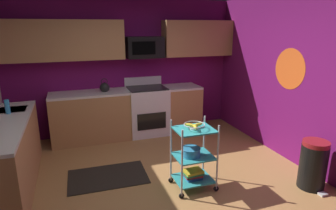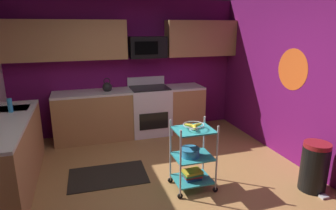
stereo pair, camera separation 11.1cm
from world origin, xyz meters
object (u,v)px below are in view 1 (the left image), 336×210
(kettle, at_px, (105,87))
(trash_can, at_px, (313,165))
(oven_range, at_px, (147,110))
(microwave, at_px, (144,47))
(dish_soap_bottle, at_px, (7,107))
(book_stack, at_px, (193,174))
(mixing_bowl_large, at_px, (191,152))
(fruit_bowl, at_px, (194,125))
(rolling_cart, at_px, (194,156))

(kettle, distance_m, trash_can, 3.61)
(trash_can, bearing_deg, oven_range, 119.90)
(microwave, xyz_separation_m, dish_soap_bottle, (-2.24, -1.07, -0.68))
(oven_range, distance_m, microwave, 1.23)
(book_stack, bearing_deg, mixing_bowl_large, 180.00)
(mixing_bowl_large, bearing_deg, trash_can, -18.84)
(fruit_bowl, relative_size, mixing_bowl_large, 1.08)
(book_stack, relative_size, trash_can, 0.39)
(dish_soap_bottle, bearing_deg, rolling_cart, -27.31)
(kettle, xyz_separation_m, trash_can, (2.34, -2.67, -0.67))
(microwave, xyz_separation_m, trash_can, (1.54, -2.78, -1.37))
(dish_soap_bottle, bearing_deg, fruit_bowl, -27.31)
(kettle, bearing_deg, fruit_bowl, -68.41)
(microwave, relative_size, rolling_cart, 0.77)
(rolling_cart, height_order, kettle, kettle)
(fruit_bowl, height_order, book_stack, fruit_bowl)
(rolling_cart, xyz_separation_m, dish_soap_bottle, (-2.29, 1.18, 0.57))
(microwave, xyz_separation_m, book_stack, (0.05, -2.26, -1.51))
(mixing_bowl_large, relative_size, book_stack, 0.98)
(fruit_bowl, xyz_separation_m, dish_soap_bottle, (-2.29, 1.18, 0.14))
(microwave, xyz_separation_m, mixing_bowl_large, (0.01, -2.26, -1.18))
(rolling_cart, xyz_separation_m, trash_can, (1.49, -0.52, -0.12))
(book_stack, bearing_deg, trash_can, -19.31)
(fruit_bowl, relative_size, dish_soap_bottle, 1.36)
(oven_range, distance_m, dish_soap_bottle, 2.50)
(rolling_cart, xyz_separation_m, book_stack, (-0.00, 0.00, -0.26))
(rolling_cart, relative_size, book_stack, 3.57)
(fruit_bowl, bearing_deg, microwave, 91.16)
(rolling_cart, relative_size, fruit_bowl, 3.36)
(microwave, xyz_separation_m, rolling_cart, (0.05, -2.26, -1.25))
(mixing_bowl_large, distance_m, trash_can, 1.63)
(rolling_cart, distance_m, mixing_bowl_large, 0.08)
(microwave, relative_size, mixing_bowl_large, 2.78)
(oven_range, distance_m, fruit_bowl, 2.19)
(rolling_cart, height_order, book_stack, rolling_cart)
(mixing_bowl_large, height_order, dish_soap_bottle, dish_soap_bottle)
(oven_range, xyz_separation_m, trash_can, (1.54, -2.67, -0.15))
(oven_range, height_order, book_stack, oven_range)
(oven_range, bearing_deg, rolling_cart, -88.80)
(rolling_cart, distance_m, fruit_bowl, 0.42)
(mixing_bowl_large, distance_m, kettle, 2.34)
(mixing_bowl_large, bearing_deg, dish_soap_bottle, 152.28)
(dish_soap_bottle, bearing_deg, book_stack, -27.31)
(trash_can, bearing_deg, book_stack, 160.69)
(book_stack, bearing_deg, dish_soap_bottle, 152.69)
(book_stack, distance_m, dish_soap_bottle, 2.71)
(oven_range, bearing_deg, book_stack, -88.80)
(mixing_bowl_large, distance_m, dish_soap_bottle, 2.59)
(rolling_cart, height_order, mixing_bowl_large, rolling_cart)
(microwave, relative_size, book_stack, 2.73)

